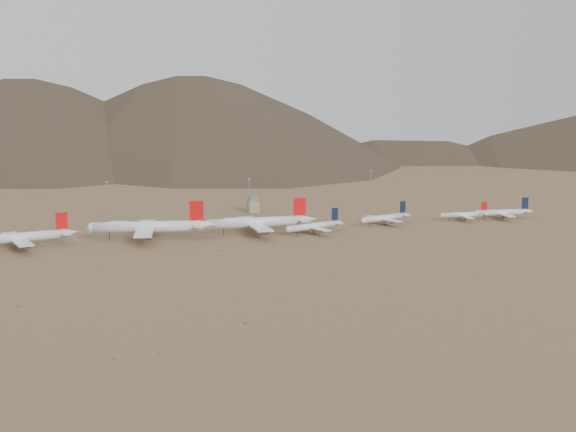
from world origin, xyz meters
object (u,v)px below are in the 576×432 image
object	(u,v)px
narrowbody_a	(315,226)
control_tower	(253,205)
narrowbody_b	(385,218)
widebody_west	(20,237)
widebody_east	(257,222)
widebody_centre	(148,227)

from	to	relation	value
narrowbody_a	control_tower	size ratio (longest dim) A/B	3.70
control_tower	narrowbody_b	bearing A→B (deg)	-50.28
widebody_west	narrowbody_a	bearing A→B (deg)	-14.46
control_tower	widebody_east	bearing A→B (deg)	-105.53
narrowbody_b	narrowbody_a	bearing A→B (deg)	178.85
widebody_centre	narrowbody_a	distance (m)	103.78
widebody_east	narrowbody_b	xyz separation A→B (m)	(91.67, 3.90, -2.79)
narrowbody_b	control_tower	distance (m)	106.24
widebody_centre	narrowbody_b	distance (m)	159.87
widebody_east	narrowbody_a	bearing A→B (deg)	-14.32
widebody_west	control_tower	size ratio (longest dim) A/B	5.27
widebody_west	control_tower	world-z (taller)	widebody_west
narrowbody_a	narrowbody_b	world-z (taller)	narrowbody_a
widebody_east	narrowbody_b	bearing A→B (deg)	6.15
widebody_centre	narrowbody_b	size ratio (longest dim) A/B	1.78
narrowbody_b	widebody_centre	bearing A→B (deg)	163.87
widebody_west	narrowbody_b	distance (m)	233.68
widebody_centre	narrowbody_a	world-z (taller)	widebody_centre
widebody_west	widebody_centre	size ratio (longest dim) A/B	0.82
narrowbody_b	control_tower	xyz separation A→B (m)	(-67.89, 81.71, 0.59)
widebody_west	widebody_east	xyz separation A→B (m)	(141.99, -2.12, 0.99)
widebody_west	narrowbody_b	size ratio (longest dim) A/B	1.47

